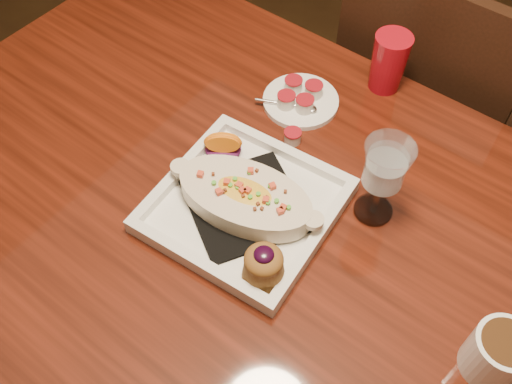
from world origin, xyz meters
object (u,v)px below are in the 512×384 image
Objects in this scene: chair_far at (423,112)px; plate at (246,205)px; table at (275,255)px; goblet at (385,169)px; saucer at (299,99)px; coffee_mug at (500,353)px; red_tumbler at (389,63)px.

plate is at bearing 85.18° from chair_far.
table is at bearing 9.18° from plate.
chair_far is 3.01× the size of plate.
saucer is (-0.25, 0.13, -0.10)m from goblet.
chair_far is (-0.00, 0.63, -0.15)m from table.
coffee_mug is at bearing -25.60° from goblet.
table is 0.31m from saucer.
goblet reaches higher than table.
plate is 2.08× the size of saucer.
chair_far is 0.79m from coffee_mug.
saucer is at bearing -125.83° from red_tumbler.
red_tumbler is at bearing 115.69° from coffee_mug.
chair_far reaches higher than table.
coffee_mug is 0.77× the size of saucer.
red_tumbler is (0.10, 0.14, 0.05)m from saucer.
table is 4.86× the size of plate.
plate is 2.57× the size of red_tumbler.
red_tumbler is at bearing 117.08° from goblet.
table is at bearing 90.00° from chair_far.
table is 9.17× the size of goblet.
goblet is 1.11× the size of saucer.
chair_far is 0.38m from red_tumbler.
goblet is at bearing -62.92° from red_tumbler.
coffee_mug is at bearing -3.91° from plate.
goblet is 0.31m from red_tumbler.
goblet reaches higher than plate.
goblet reaches higher than coffee_mug.
saucer is (-0.08, 0.27, -0.02)m from plate.
chair_far is 7.74× the size of red_tumbler.
saucer is 1.23× the size of red_tumbler.
plate is 1.89× the size of goblet.
saucer is at bearing 70.07° from chair_far.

